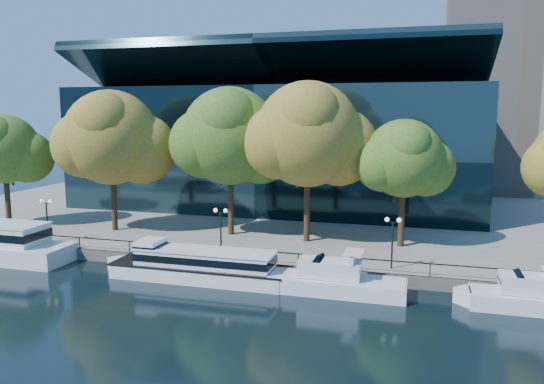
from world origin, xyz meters
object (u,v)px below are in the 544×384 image
(tree_1, at_px, (112,140))
(lamp_2, at_px, (393,231))
(tour_boat, at_px, (195,264))
(lamp_0, at_px, (47,210))
(tree_4, at_px, (405,160))
(tree_0, at_px, (5,150))
(tree_2, at_px, (232,138))
(cruiser_near, at_px, (331,280))
(cruiser_far, at_px, (530,296))
(tree_3, at_px, (310,136))
(lamp_1, at_px, (221,221))

(tree_1, xyz_separation_m, lamp_2, (28.00, -6.05, -6.29))
(tour_boat, distance_m, lamp_0, 17.22)
(tour_boat, bearing_deg, lamp_2, 14.33)
(tour_boat, relative_size, tree_4, 1.35)
(tree_0, height_order, tree_2, tree_2)
(cruiser_near, height_order, cruiser_far, cruiser_near)
(tour_boat, xyz_separation_m, cruiser_far, (24.06, -0.05, -0.28))
(tree_1, height_order, tree_2, tree_2)
(tree_1, relative_size, tree_3, 0.96)
(tour_boat, relative_size, tree_3, 1.04)
(tree_4, relative_size, lamp_1, 2.84)
(cruiser_near, height_order, tree_0, tree_0)
(cruiser_far, bearing_deg, tour_boat, 179.88)
(tree_0, distance_m, tree_4, 40.90)
(tour_boat, relative_size, lamp_1, 3.84)
(cruiser_near, xyz_separation_m, tree_2, (-11.74, 11.52, 9.53))
(cruiser_far, distance_m, lamp_1, 23.84)
(tree_1, height_order, lamp_0, tree_1)
(tree_3, bearing_deg, lamp_0, -163.91)
(lamp_0, bearing_deg, lamp_2, 0.00)
(tour_boat, relative_size, tree_1, 1.09)
(tree_2, height_order, lamp_1, tree_2)
(tree_2, bearing_deg, tree_3, -5.35)
(lamp_1, bearing_deg, tree_3, 47.75)
(tour_boat, relative_size, cruiser_near, 1.41)
(tour_boat, height_order, tree_2, tree_2)
(cruiser_far, relative_size, tree_1, 0.66)
(cruiser_far, height_order, tree_0, tree_0)
(tree_1, distance_m, lamp_0, 9.38)
(cruiser_far, bearing_deg, lamp_2, 157.25)
(tree_4, height_order, lamp_0, tree_4)
(tour_boat, bearing_deg, tree_2, 94.80)
(cruiser_near, distance_m, tree_1, 27.56)
(tour_boat, bearing_deg, cruiser_far, -0.12)
(tree_1, distance_m, tree_3, 20.02)
(lamp_2, bearing_deg, tree_2, 154.66)
(tree_3, distance_m, lamp_2, 12.51)
(cruiser_far, distance_m, tree_2, 29.08)
(cruiser_far, relative_size, lamp_0, 2.33)
(cruiser_far, xyz_separation_m, tree_2, (-25.01, 11.35, 9.54))
(tree_2, height_order, tree_4, tree_2)
(lamp_0, bearing_deg, cruiser_far, -5.41)
(cruiser_far, relative_size, lamp_2, 2.33)
(tree_2, bearing_deg, tree_1, -173.22)
(cruiser_near, height_order, lamp_2, lamp_2)
(tree_1, bearing_deg, tree_4, 2.43)
(cruiser_near, distance_m, cruiser_far, 13.27)
(cruiser_near, xyz_separation_m, lamp_1, (-10.06, 4.02, 2.99))
(tree_0, distance_m, tree_1, 12.41)
(tree_0, bearing_deg, tree_1, 4.63)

